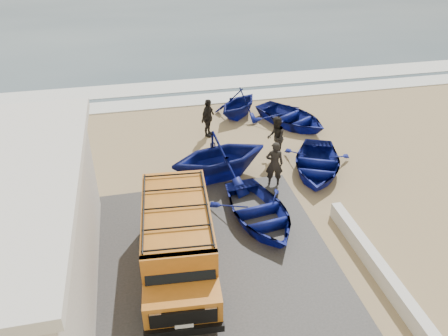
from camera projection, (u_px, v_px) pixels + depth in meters
ground at (202, 233)px, 15.31m from camera, size 160.00×160.00×0.00m
slab at (148, 283)px, 13.27m from camera, size 12.00×10.00×0.05m
surf_line at (166, 102)px, 25.32m from camera, size 180.00×1.60×0.06m
surf_wash at (162, 87)px, 27.41m from camera, size 180.00×2.20×0.04m
parapet at (376, 265)px, 13.58m from camera, size 0.35×6.00×0.55m
van at (178, 239)px, 13.21m from camera, size 2.46×5.41×2.26m
boat_near_left at (259, 212)px, 15.66m from camera, size 3.45×4.45×0.85m
boat_near_right at (317, 164)px, 18.59m from camera, size 4.32×4.93×0.85m
boat_mid_left at (220, 156)px, 17.84m from camera, size 4.83×4.41×2.18m
boat_mid_right at (291, 117)px, 22.62m from camera, size 4.63×5.09×0.86m
boat_far_left at (238, 103)px, 23.28m from camera, size 4.00×4.00×1.60m
fisherman_front at (274, 164)px, 17.47m from camera, size 0.80×0.62×1.97m
fisherman_middle at (276, 138)px, 19.46m from camera, size 0.99×1.13×1.95m
fisherman_back at (208, 118)px, 21.28m from camera, size 1.08×1.16×1.92m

